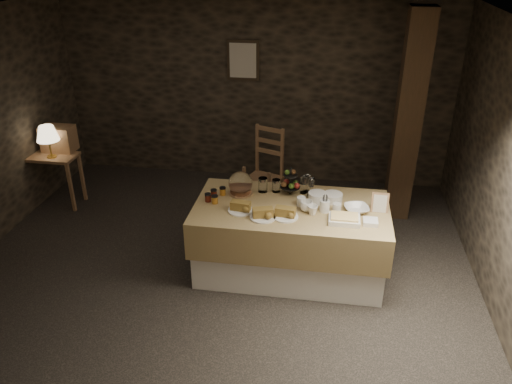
# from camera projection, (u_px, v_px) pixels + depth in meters

# --- Properties ---
(ground_plane) EXTENTS (5.50, 5.00, 0.01)m
(ground_plane) POSITION_uv_depth(u_px,v_px,m) (219.00, 270.00, 5.46)
(ground_plane) COLOR black
(ground_plane) RESTS_ON ground
(room_shell) EXTENTS (5.52, 5.02, 2.60)m
(room_shell) POSITION_uv_depth(u_px,v_px,m) (213.00, 137.00, 4.75)
(room_shell) COLOR black
(room_shell) RESTS_ON ground
(buffet_table) EXTENTS (2.00, 1.06, 0.79)m
(buffet_table) POSITION_uv_depth(u_px,v_px,m) (290.00, 234.00, 5.28)
(buffet_table) COLOR white
(buffet_table) RESTS_ON ground_plane
(console_table) EXTENTS (0.67, 0.38, 0.71)m
(console_table) POSITION_uv_depth(u_px,v_px,m) (52.00, 164.00, 6.58)
(console_table) COLOR olive
(console_table) RESTS_ON ground_plane
(table_lamp) EXTENTS (0.28, 0.28, 0.42)m
(table_lamp) POSITION_uv_depth(u_px,v_px,m) (47.00, 134.00, 6.33)
(table_lamp) COLOR #B3923A
(table_lamp) RESTS_ON console_table
(wine_rack) EXTENTS (0.42, 0.26, 0.34)m
(wine_rack) POSITION_uv_depth(u_px,v_px,m) (58.00, 138.00, 6.60)
(wine_rack) COLOR olive
(wine_rack) RESTS_ON console_table
(chair) EXTENTS (0.58, 0.57, 0.76)m
(chair) POSITION_uv_depth(u_px,v_px,m) (264.00, 166.00, 6.91)
(chair) COLOR olive
(chair) RESTS_ON ground_plane
(timber_column) EXTENTS (0.30, 0.30, 2.60)m
(timber_column) POSITION_uv_depth(u_px,v_px,m) (408.00, 119.00, 6.01)
(timber_column) COLOR black
(timber_column) RESTS_ON ground_plane
(framed_picture) EXTENTS (0.45, 0.04, 0.55)m
(framed_picture) POSITION_uv_depth(u_px,v_px,m) (243.00, 60.00, 6.86)
(framed_picture) COLOR #2F2417
(framed_picture) RESTS_ON room_shell
(plate_stack_a) EXTENTS (0.19, 0.19, 0.10)m
(plate_stack_a) POSITION_uv_depth(u_px,v_px,m) (317.00, 197.00, 5.20)
(plate_stack_a) COLOR white
(plate_stack_a) RESTS_ON buffet_table
(plate_stack_b) EXTENTS (0.20, 0.20, 0.08)m
(plate_stack_b) POSITION_uv_depth(u_px,v_px,m) (333.00, 197.00, 5.21)
(plate_stack_b) COLOR white
(plate_stack_b) RESTS_ON buffet_table
(cutlery_holder) EXTENTS (0.10, 0.10, 0.12)m
(cutlery_holder) POSITION_uv_depth(u_px,v_px,m) (325.00, 206.00, 5.01)
(cutlery_holder) COLOR white
(cutlery_holder) RESTS_ON buffet_table
(cup_a) EXTENTS (0.17, 0.17, 0.11)m
(cup_a) POSITION_uv_depth(u_px,v_px,m) (306.00, 206.00, 5.02)
(cup_a) COLOR white
(cup_a) RESTS_ON buffet_table
(cup_b) EXTENTS (0.13, 0.13, 0.10)m
(cup_b) POSITION_uv_depth(u_px,v_px,m) (313.00, 210.00, 4.96)
(cup_b) COLOR white
(cup_b) RESTS_ON buffet_table
(mug_c) EXTENTS (0.09, 0.09, 0.09)m
(mug_c) POSITION_uv_depth(u_px,v_px,m) (301.00, 201.00, 5.12)
(mug_c) COLOR white
(mug_c) RESTS_ON buffet_table
(mug_d) EXTENTS (0.08, 0.08, 0.09)m
(mug_d) POSITION_uv_depth(u_px,v_px,m) (337.00, 208.00, 5.01)
(mug_d) COLOR white
(mug_d) RESTS_ON buffet_table
(bowl) EXTENTS (0.29, 0.29, 0.06)m
(bowl) POSITION_uv_depth(u_px,v_px,m) (356.00, 209.00, 5.01)
(bowl) COLOR white
(bowl) RESTS_ON buffet_table
(cake_dome) EXTENTS (0.26, 0.26, 0.26)m
(cake_dome) POSITION_uv_depth(u_px,v_px,m) (240.00, 185.00, 5.34)
(cake_dome) COLOR olive
(cake_dome) RESTS_ON buffet_table
(fruit_stand) EXTENTS (0.22, 0.22, 0.31)m
(fruit_stand) POSITION_uv_depth(u_px,v_px,m) (291.00, 183.00, 5.32)
(fruit_stand) COLOR black
(fruit_stand) RESTS_ON buffet_table
(bread_platter_left) EXTENTS (0.26, 0.26, 0.11)m
(bread_platter_left) POSITION_uv_depth(u_px,v_px,m) (241.00, 207.00, 5.02)
(bread_platter_left) COLOR white
(bread_platter_left) RESTS_ON buffet_table
(bread_platter_center) EXTENTS (0.26, 0.26, 0.11)m
(bread_platter_center) POSITION_uv_depth(u_px,v_px,m) (263.00, 214.00, 4.90)
(bread_platter_center) COLOR white
(bread_platter_center) RESTS_ON buffet_table
(bread_platter_right) EXTENTS (0.26, 0.26, 0.11)m
(bread_platter_right) POSITION_uv_depth(u_px,v_px,m) (285.00, 213.00, 4.91)
(bread_platter_right) COLOR white
(bread_platter_right) RESTS_ON buffet_table
(jam_jars) EXTENTS (0.18, 0.26, 0.07)m
(jam_jars) POSITION_uv_depth(u_px,v_px,m) (215.00, 196.00, 5.25)
(jam_jars) COLOR #601E12
(jam_jars) RESTS_ON buffet_table
(tart_dish) EXTENTS (0.30, 0.22, 0.07)m
(tart_dish) POSITION_uv_depth(u_px,v_px,m) (344.00, 219.00, 4.83)
(tart_dish) COLOR white
(tart_dish) RESTS_ON buffet_table
(square_dish) EXTENTS (0.14, 0.14, 0.04)m
(square_dish) POSITION_uv_depth(u_px,v_px,m) (370.00, 222.00, 4.80)
(square_dish) COLOR white
(square_dish) RESTS_ON buffet_table
(menu_frame) EXTENTS (0.17, 0.08, 0.22)m
(menu_frame) POSITION_uv_depth(u_px,v_px,m) (380.00, 203.00, 4.99)
(menu_frame) COLOR olive
(menu_frame) RESTS_ON buffet_table
(storage_jar_a) EXTENTS (0.10, 0.10, 0.16)m
(storage_jar_a) POSITION_uv_depth(u_px,v_px,m) (263.00, 185.00, 5.39)
(storage_jar_a) COLOR white
(storage_jar_a) RESTS_ON buffet_table
(storage_jar_b) EXTENTS (0.09, 0.09, 0.14)m
(storage_jar_b) POSITION_uv_depth(u_px,v_px,m) (276.00, 186.00, 5.40)
(storage_jar_b) COLOR white
(storage_jar_b) RESTS_ON buffet_table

